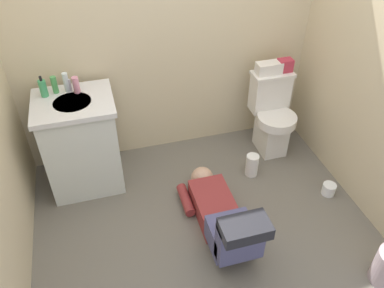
% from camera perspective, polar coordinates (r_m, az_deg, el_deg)
% --- Properties ---
extents(ground_plane, '(3.03, 3.15, 0.04)m').
position_cam_1_polar(ground_plane, '(3.07, 1.74, -12.19)').
color(ground_plane, '#666054').
extents(wall_back, '(2.69, 0.08, 2.40)m').
position_cam_1_polar(wall_back, '(3.22, -3.98, 17.59)').
color(wall_back, beige).
rests_on(wall_back, ground_plane).
extents(toilet, '(0.36, 0.46, 0.75)m').
position_cam_1_polar(toilet, '(3.60, 11.66, 4.24)').
color(toilet, silver).
rests_on(toilet, ground_plane).
extents(vanity_cabinet, '(0.60, 0.52, 0.82)m').
position_cam_1_polar(vanity_cabinet, '(3.24, -15.96, 0.18)').
color(vanity_cabinet, silver).
rests_on(vanity_cabinet, ground_plane).
extents(faucet, '(0.02, 0.02, 0.10)m').
position_cam_1_polar(faucet, '(3.11, -17.55, 8.24)').
color(faucet, silver).
rests_on(faucet, vanity_cabinet).
extents(person_plumber, '(0.39, 1.06, 0.52)m').
position_cam_1_polar(person_plumber, '(2.88, 4.47, -10.64)').
color(person_plumber, maroon).
rests_on(person_plumber, ground_plane).
extents(tissue_box, '(0.22, 0.11, 0.10)m').
position_cam_1_polar(tissue_box, '(3.43, 11.26, 10.92)').
color(tissue_box, silver).
rests_on(tissue_box, toilet).
extents(toiletry_bag, '(0.12, 0.09, 0.11)m').
position_cam_1_polar(toiletry_bag, '(3.49, 13.54, 11.22)').
color(toiletry_bag, '#B22D3F').
rests_on(toiletry_bag, toilet).
extents(soap_dispenser, '(0.06, 0.06, 0.17)m').
position_cam_1_polar(soap_dispenser, '(3.10, -21.08, 7.69)').
color(soap_dispenser, '#3D9A5D').
rests_on(soap_dispenser, vanity_cabinet).
extents(bottle_green, '(0.04, 0.04, 0.13)m').
position_cam_1_polar(bottle_green, '(3.12, -19.60, 8.22)').
color(bottle_green, '#489B4E').
rests_on(bottle_green, vanity_cabinet).
extents(bottle_clear, '(0.04, 0.04, 0.16)m').
position_cam_1_polar(bottle_clear, '(3.10, -18.05, 8.62)').
color(bottle_clear, silver).
rests_on(bottle_clear, vanity_cabinet).
extents(bottle_pink, '(0.05, 0.05, 0.13)m').
position_cam_1_polar(bottle_pink, '(3.07, -16.72, 8.34)').
color(bottle_pink, pink).
rests_on(bottle_pink, vanity_cabinet).
extents(paper_towel_roll, '(0.11, 0.11, 0.21)m').
position_cam_1_polar(paper_towel_roll, '(3.42, 8.82, -3.09)').
color(paper_towel_roll, white).
rests_on(paper_towel_roll, ground_plane).
extents(toilet_paper_roll, '(0.11, 0.11, 0.10)m').
position_cam_1_polar(toilet_paper_roll, '(3.44, 19.49, -6.28)').
color(toilet_paper_roll, white).
rests_on(toilet_paper_roll, ground_plane).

